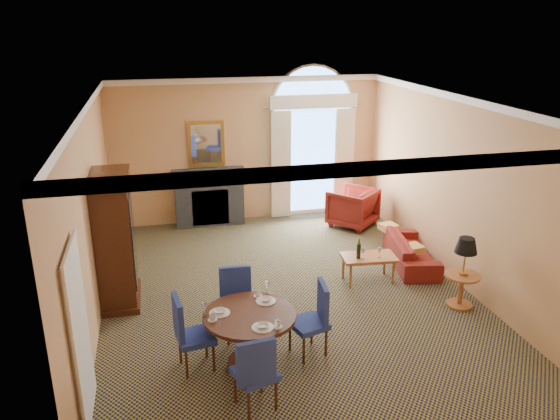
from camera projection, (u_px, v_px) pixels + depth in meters
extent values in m
plane|color=#151136|center=(287.00, 292.00, 9.23)|extent=(7.50, 7.50, 0.00)
cube|color=tan|center=(247.00, 150.00, 12.15)|extent=(6.00, 0.04, 3.20)
cube|color=tan|center=(90.00, 217.00, 8.06)|extent=(0.04, 7.50, 3.20)
cube|color=tan|center=(457.00, 190.00, 9.35)|extent=(0.04, 7.50, 3.20)
cube|color=silver|center=(288.00, 101.00, 8.17)|extent=(6.00, 7.50, 0.04)
cube|color=white|center=(288.00, 105.00, 8.19)|extent=(6.00, 7.50, 0.12)
cube|color=white|center=(80.00, 337.00, 6.05)|extent=(0.08, 0.90, 2.06)
cube|color=#33363C|center=(209.00, 198.00, 12.10)|extent=(1.50, 0.40, 1.20)
cube|color=#33363C|center=(208.00, 171.00, 11.86)|extent=(1.60, 0.46, 0.08)
cube|color=gold|center=(206.00, 144.00, 11.86)|extent=(0.80, 0.04, 1.00)
cube|color=silver|center=(206.00, 144.00, 11.84)|extent=(0.64, 0.02, 0.84)
cube|color=white|center=(311.00, 162.00, 12.57)|extent=(1.90, 0.04, 2.50)
cube|color=#7EA4D3|center=(312.00, 162.00, 12.56)|extent=(1.70, 0.02, 2.30)
cylinder|color=white|center=(312.00, 107.00, 12.15)|extent=(1.90, 0.04, 1.90)
cube|color=beige|center=(281.00, 165.00, 12.30)|extent=(0.45, 0.06, 2.45)
cube|color=beige|center=(344.00, 161.00, 12.62)|extent=(0.45, 0.06, 2.45)
cube|color=beige|center=(314.00, 101.00, 11.99)|extent=(2.00, 0.08, 0.30)
cube|color=#37190C|center=(115.00, 244.00, 8.63)|extent=(0.55, 1.00, 2.00)
cube|color=#37190C|center=(108.00, 179.00, 8.27)|extent=(0.62, 1.10, 0.16)
cube|color=#37190C|center=(121.00, 297.00, 8.94)|extent=(0.62, 1.10, 0.10)
cylinder|color=#37190C|center=(249.00, 315.00, 7.06)|extent=(1.22, 1.22, 0.05)
cylinder|color=#37190C|center=(250.00, 341.00, 7.18)|extent=(0.16, 0.16, 0.72)
cylinder|color=#37190C|center=(250.00, 362.00, 7.29)|extent=(0.61, 0.61, 0.06)
cylinder|color=white|center=(266.00, 301.00, 7.36)|extent=(0.27, 0.27, 0.01)
imported|color=white|center=(266.00, 299.00, 7.35)|extent=(0.15, 0.15, 0.04)
imported|color=white|center=(258.00, 293.00, 7.48)|extent=(0.09, 0.09, 0.07)
cylinder|color=white|center=(220.00, 313.00, 7.06)|extent=(0.27, 0.27, 0.01)
imported|color=white|center=(220.00, 311.00, 7.05)|extent=(0.15, 0.15, 0.04)
imported|color=white|center=(212.00, 317.00, 6.89)|extent=(0.09, 0.09, 0.07)
cylinder|color=white|center=(263.00, 327.00, 6.72)|extent=(0.27, 0.27, 0.01)
imported|color=white|center=(263.00, 326.00, 6.72)|extent=(0.15, 0.15, 0.04)
imported|color=white|center=(277.00, 324.00, 6.73)|extent=(0.09, 0.09, 0.07)
cube|color=navy|center=(239.00, 309.00, 7.78)|extent=(0.47, 0.47, 0.08)
cube|color=navy|center=(235.00, 284.00, 7.87)|extent=(0.46, 0.09, 0.55)
cylinder|color=#37190C|center=(250.00, 317.00, 8.06)|extent=(0.04, 0.04, 0.42)
cylinder|color=#37190C|center=(226.00, 319.00, 7.99)|extent=(0.04, 0.04, 0.42)
cylinder|color=#37190C|center=(253.00, 329.00, 7.73)|extent=(0.04, 0.04, 0.42)
cylinder|color=#37190C|center=(228.00, 332.00, 7.66)|extent=(0.04, 0.04, 0.42)
cube|color=navy|center=(255.00, 374.00, 6.36)|extent=(0.57, 0.57, 0.08)
cube|color=navy|center=(256.00, 363.00, 6.07)|extent=(0.46, 0.12, 0.55)
cylinder|color=#37190C|center=(249.00, 405.00, 6.21)|extent=(0.04, 0.04, 0.42)
cylinder|color=#37190C|center=(276.00, 395.00, 6.38)|extent=(0.04, 0.04, 0.42)
cylinder|color=#37190C|center=(235.00, 388.00, 6.50)|extent=(0.04, 0.04, 0.42)
cylinder|color=#37190C|center=(261.00, 379.00, 6.67)|extent=(0.04, 0.04, 0.42)
cube|color=navy|center=(308.00, 324.00, 7.40)|extent=(0.57, 0.57, 0.08)
cube|color=navy|center=(323.00, 302.00, 7.36)|extent=(0.11, 0.46, 0.55)
cylinder|color=#37190C|center=(326.00, 343.00, 7.42)|extent=(0.04, 0.04, 0.42)
cylinder|color=#37190C|center=(312.00, 330.00, 7.71)|extent=(0.04, 0.04, 0.42)
cylinder|color=#37190C|center=(304.00, 350.00, 7.25)|extent=(0.04, 0.04, 0.42)
cylinder|color=#37190C|center=(290.00, 337.00, 7.54)|extent=(0.04, 0.04, 0.42)
cube|color=navy|center=(196.00, 337.00, 7.09)|extent=(0.53, 0.53, 0.08)
cube|color=navy|center=(178.00, 318.00, 6.97)|extent=(0.13, 0.46, 0.55)
cylinder|color=#37190C|center=(180.00, 350.00, 7.26)|extent=(0.04, 0.04, 0.42)
cylinder|color=#37190C|center=(187.00, 364.00, 6.95)|extent=(0.04, 0.04, 0.42)
cylinder|color=#37190C|center=(206.00, 344.00, 7.39)|extent=(0.04, 0.04, 0.42)
cylinder|color=#37190C|center=(214.00, 358.00, 7.08)|extent=(0.04, 0.04, 0.42)
imported|color=maroon|center=(411.00, 251.00, 10.23)|extent=(1.01, 1.86, 0.51)
imported|color=maroon|center=(352.00, 207.00, 12.07)|extent=(1.30, 1.30, 0.85)
cube|color=#AB6233|center=(369.00, 257.00, 9.49)|extent=(0.97, 0.60, 0.05)
cylinder|color=#AB6233|center=(351.00, 277.00, 9.31)|extent=(0.05, 0.05, 0.41)
cylinder|color=#AB6233|center=(393.00, 272.00, 9.48)|extent=(0.05, 0.05, 0.41)
cylinder|color=#AB6233|center=(343.00, 268.00, 9.66)|extent=(0.05, 0.05, 0.41)
cylinder|color=#AB6233|center=(385.00, 263.00, 9.82)|extent=(0.05, 0.05, 0.41)
cylinder|color=#AB6233|center=(463.00, 276.00, 8.62)|extent=(0.55, 0.55, 0.04)
cylinder|color=#AB6233|center=(461.00, 291.00, 8.71)|extent=(0.07, 0.07, 0.52)
cylinder|color=#AB6233|center=(459.00, 304.00, 8.79)|extent=(0.40, 0.40, 0.04)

